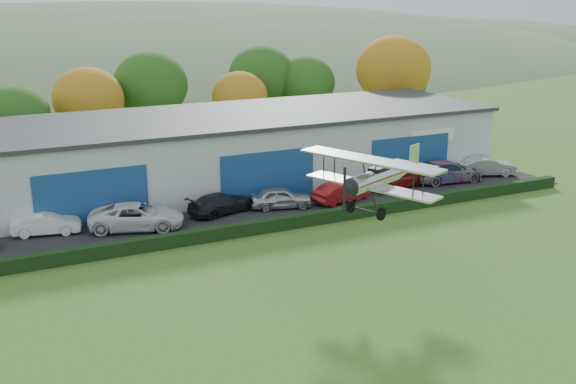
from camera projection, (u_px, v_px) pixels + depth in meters
name	position (u px, v px, depth m)	size (l,w,h in m)	color
ground	(377.00, 369.00, 26.04)	(300.00, 300.00, 0.00)	#326620
apron	(247.00, 208.00, 45.45)	(48.00, 9.00, 0.05)	black
hedge	(276.00, 224.00, 41.19)	(46.00, 0.60, 0.80)	black
hangar	(237.00, 148.00, 51.57)	(40.60, 12.60, 5.30)	#B2B7BC
tree_belt	(142.00, 92.00, 59.98)	(75.70, 13.22, 10.12)	#3D2614
distant_hills	(19.00, 120.00, 149.26)	(430.00, 196.00, 56.00)	#4C6642
car_1	(46.00, 224.00, 40.36)	(1.40, 4.01, 1.32)	silver
car_2	(137.00, 216.00, 41.24)	(2.66, 5.77, 1.60)	silver
car_3	(221.00, 203.00, 44.23)	(1.91, 4.70, 1.37)	black
car_4	(281.00, 198.00, 45.34)	(1.69, 4.21, 1.44)	silver
car_5	(341.00, 192.00, 46.67)	(1.47, 4.23, 1.39)	maroon
car_6	(395.00, 178.00, 50.29)	(2.38, 5.17, 1.44)	maroon
car_7	(447.00, 171.00, 51.62)	(2.31, 5.68, 1.65)	gray
car_8	(487.00, 166.00, 53.44)	(1.61, 4.62, 1.52)	silver
biplane	(380.00, 175.00, 33.60)	(6.95, 7.62, 2.92)	silver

